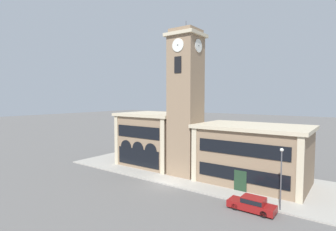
{
  "coord_description": "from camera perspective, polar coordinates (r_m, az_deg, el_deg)",
  "views": [
    {
      "loc": [
        19.87,
        -26.3,
        11.14
      ],
      "look_at": [
        -1.67,
        3.29,
        8.67
      ],
      "focal_mm": 28.0,
      "sensor_mm": 36.0,
      "label": 1
    }
  ],
  "objects": [
    {
      "name": "street_lamp",
      "position": [
        28.21,
        23.43,
        -10.82
      ],
      "size": [
        0.36,
        0.36,
        6.15
      ],
      "color": "#4C4C51",
      "rests_on": "sidewalk_kerb"
    },
    {
      "name": "parked_car_near",
      "position": [
        28.37,
        17.86,
        -17.83
      ],
      "size": [
        4.57,
        1.8,
        1.43
      ],
      "rotation": [
        0.0,
        0.0,
        3.12
      ],
      "color": "maroon",
      "rests_on": "ground_plane"
    },
    {
      "name": "town_hall_left_wing",
      "position": [
        43.91,
        -2.86,
        -5.04
      ],
      "size": [
        10.95,
        9.08,
        8.64
      ],
      "color": "#897056",
      "rests_on": "ground_plane"
    },
    {
      "name": "sidewalk_kerb",
      "position": [
        40.19,
        5.02,
        -12.13
      ],
      "size": [
        39.24,
        13.67,
        0.15
      ],
      "color": "#A39E93",
      "rests_on": "ground_plane"
    },
    {
      "name": "ground_plane",
      "position": [
        34.8,
        -0.99,
        -14.81
      ],
      "size": [
        300.0,
        300.0,
        0.0
      ],
      "primitive_type": "plane",
      "color": "#605E5B"
    },
    {
      "name": "clock_tower",
      "position": [
        37.29,
        3.86,
        2.68
      ],
      "size": [
        4.63,
        4.63,
        21.84
      ],
      "color": "#897056",
      "rests_on": "ground_plane"
    },
    {
      "name": "town_hall_right_wing",
      "position": [
        36.22,
        17.91,
        -7.95
      ],
      "size": [
        14.05,
        9.08,
        7.63
      ],
      "color": "#897056",
      "rests_on": "ground_plane"
    }
  ]
}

